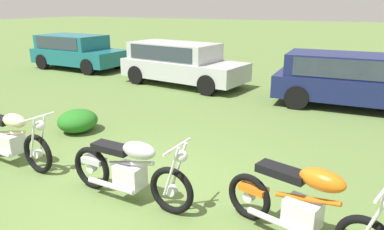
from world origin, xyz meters
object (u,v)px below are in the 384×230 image
(motorcycle_orange, at_px, (304,205))
(car_teal, at_px, (76,49))
(motorcycle_silver, at_px, (130,170))
(car_navy, at_px, (357,77))
(car_silver, at_px, (179,61))
(shrub_low, at_px, (78,121))
(motorcycle_cream, at_px, (11,138))

(motorcycle_orange, relative_size, car_teal, 0.49)
(motorcycle_silver, distance_m, car_navy, 7.18)
(car_silver, relative_size, shrub_low, 5.10)
(shrub_low, bearing_deg, motorcycle_orange, -18.15)
(car_teal, height_order, car_navy, same)
(car_silver, relative_size, car_navy, 0.97)
(motorcycle_silver, distance_m, car_teal, 11.82)
(motorcycle_silver, distance_m, shrub_low, 3.35)
(car_navy, bearing_deg, car_silver, 173.03)
(car_navy, relative_size, shrub_low, 5.26)
(car_silver, bearing_deg, car_navy, 3.29)
(motorcycle_silver, bearing_deg, motorcycle_cream, -179.69)
(motorcycle_cream, height_order, motorcycle_silver, same)
(motorcycle_cream, xyz_separation_m, motorcycle_orange, (4.94, 0.09, 0.01))
(motorcycle_silver, height_order, motorcycle_orange, same)
(motorcycle_silver, xyz_separation_m, motorcycle_orange, (2.35, 0.15, 0.02))
(motorcycle_silver, bearing_deg, car_silver, 115.98)
(motorcycle_cream, bearing_deg, shrub_low, 100.53)
(car_silver, xyz_separation_m, car_navy, (5.66, -0.39, 0.00))
(shrub_low, bearing_deg, car_teal, 134.49)
(motorcycle_cream, xyz_separation_m, shrub_low, (-0.21, 1.77, -0.24))
(car_teal, bearing_deg, shrub_low, -43.23)
(motorcycle_silver, xyz_separation_m, shrub_low, (-2.79, 1.84, -0.23))
(motorcycle_silver, height_order, shrub_low, motorcycle_silver)
(motorcycle_orange, bearing_deg, car_silver, 143.13)
(motorcycle_silver, bearing_deg, shrub_low, 148.37)
(car_navy, height_order, shrub_low, car_navy)
(car_navy, bearing_deg, motorcycle_silver, -112.84)
(car_teal, height_order, car_silver, same)
(motorcycle_cream, height_order, car_teal, car_teal)
(motorcycle_cream, height_order, car_navy, car_navy)
(car_navy, xyz_separation_m, shrub_low, (-5.23, -4.91, -0.59))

